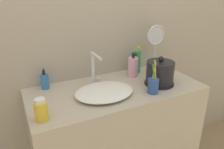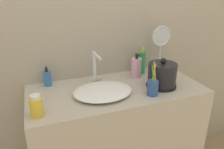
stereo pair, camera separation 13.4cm
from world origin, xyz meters
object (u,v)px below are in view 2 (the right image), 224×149
faucet (96,67)px  vanity_mirror (161,46)px  toothbrush_cup (153,87)px  lotion_bottle (136,68)px  electric_kettle (162,76)px  shampoo_bottle (47,78)px  mouthwash_bottle (36,106)px  hand_cream_bottle (142,62)px

faucet → vanity_mirror: (0.50, 0.04, 0.08)m
toothbrush_cup → vanity_mirror: size_ratio=0.62×
lotion_bottle → electric_kettle: bearing=-65.2°
faucet → shampoo_bottle: bearing=163.6°
mouthwash_bottle → toothbrush_cup: bearing=-0.1°
toothbrush_cup → vanity_mirror: 0.41m
toothbrush_cup → vanity_mirror: bearing=53.2°
toothbrush_cup → lotion_bottle: 0.28m
toothbrush_cup → mouthwash_bottle: toothbrush_cup is taller
faucet → hand_cream_bottle: bearing=11.5°
shampoo_bottle → mouthwash_bottle: 0.36m
lotion_bottle → mouthwash_bottle: (-0.68, -0.28, -0.02)m
electric_kettle → lotion_bottle: electric_kettle is taller
electric_kettle → lotion_bottle: size_ratio=1.10×
shampoo_bottle → toothbrush_cup: bearing=-31.6°
lotion_bottle → mouthwash_bottle: lotion_bottle is taller
shampoo_bottle → electric_kettle: bearing=-21.0°
hand_cream_bottle → vanity_mirror: size_ratio=0.57×
shampoo_bottle → mouthwash_bottle: shampoo_bottle is taller
lotion_bottle → hand_cream_bottle: (0.07, 0.06, 0.01)m
hand_cream_bottle → vanity_mirror: bearing=-17.9°
faucet → lotion_bottle: size_ratio=1.25×
shampoo_bottle → hand_cream_bottle: 0.68m
faucet → vanity_mirror: vanity_mirror is taller
toothbrush_cup → lotion_bottle: bearing=84.3°
shampoo_bottle → lotion_bottle: bearing=-7.0°
electric_kettle → toothbrush_cup: toothbrush_cup is taller
hand_cream_bottle → electric_kettle: bearing=-86.8°
lotion_bottle → vanity_mirror: (0.20, 0.02, 0.13)m
faucet → electric_kettle: bearing=-24.4°
toothbrush_cup → lotion_bottle: toothbrush_cup is taller
lotion_bottle → shampoo_bottle: bearing=173.0°
faucet → shampoo_bottle: 0.32m
hand_cream_bottle → vanity_mirror: vanity_mirror is taller
faucet → vanity_mirror: 0.50m
vanity_mirror → shampoo_bottle: bearing=176.2°
mouthwash_bottle → vanity_mirror: size_ratio=0.33×
toothbrush_cup → vanity_mirror: (0.22, 0.30, 0.15)m
vanity_mirror → hand_cream_bottle: bearing=162.1°
electric_kettle → lotion_bottle: 0.21m
faucet → shampoo_bottle: (-0.30, 0.09, -0.07)m
electric_kettle → vanity_mirror: vanity_mirror is taller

